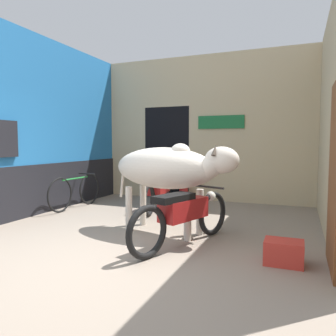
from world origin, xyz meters
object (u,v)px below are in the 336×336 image
object	(u,v)px
crate	(284,252)
plastic_stool	(184,192)
motorcycle_near	(184,214)
motorcycle_far	(159,189)
bicycle	(76,191)
cow	(169,169)
shopkeeper_seated	(165,176)

from	to	relation	value
crate	plastic_stool	bearing A→B (deg)	124.85
motorcycle_near	motorcycle_far	xyz separation A→B (m)	(-1.30, 2.16, -0.02)
bicycle	motorcycle_far	bearing A→B (deg)	17.71
motorcycle_far	crate	size ratio (longest dim) A/B	4.68
motorcycle_near	crate	xyz separation A→B (m)	(1.31, -0.22, -0.31)
bicycle	crate	bearing A→B (deg)	-22.74
cow	plastic_stool	distance (m)	3.00
plastic_stool	motorcycle_far	bearing A→B (deg)	-97.47
motorcycle_near	plastic_stool	xyz separation A→B (m)	(-1.15, 3.32, -0.24)
motorcycle_near	bicycle	size ratio (longest dim) A/B	1.16
shopkeeper_seated	cow	bearing A→B (deg)	-66.72
shopkeeper_seated	plastic_stool	xyz separation A→B (m)	(0.42, 0.14, -0.39)
cow	plastic_stool	xyz separation A→B (m)	(-0.72, 2.80, -0.80)
cow	bicycle	world-z (taller)	cow
motorcycle_near	motorcycle_far	size ratio (longest dim) A/B	0.96
cow	crate	distance (m)	2.09
motorcycle_near	cow	bearing A→B (deg)	129.41
shopkeeper_seated	plastic_stool	bearing A→B (deg)	18.02
plastic_stool	cow	bearing A→B (deg)	-75.57
shopkeeper_seated	crate	bearing A→B (deg)	-49.66
cow	shopkeeper_seated	size ratio (longest dim) A/B	1.88
bicycle	shopkeeper_seated	size ratio (longest dim) A/B	1.46
motorcycle_near	shopkeeper_seated	world-z (taller)	shopkeeper_seated
motorcycle_near	bicycle	distance (m)	3.43
plastic_stool	bicycle	bearing A→B (deg)	-137.55
motorcycle_near	crate	bearing A→B (deg)	-9.40
cow	crate	xyz separation A→B (m)	(1.75, -0.74, -0.88)
plastic_stool	motorcycle_near	bearing A→B (deg)	-70.90
motorcycle_far	bicycle	size ratio (longest dim) A/B	1.21
motorcycle_far	motorcycle_near	bearing A→B (deg)	-58.83
motorcycle_far	plastic_stool	world-z (taller)	motorcycle_far
motorcycle_far	shopkeeper_seated	distance (m)	1.08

